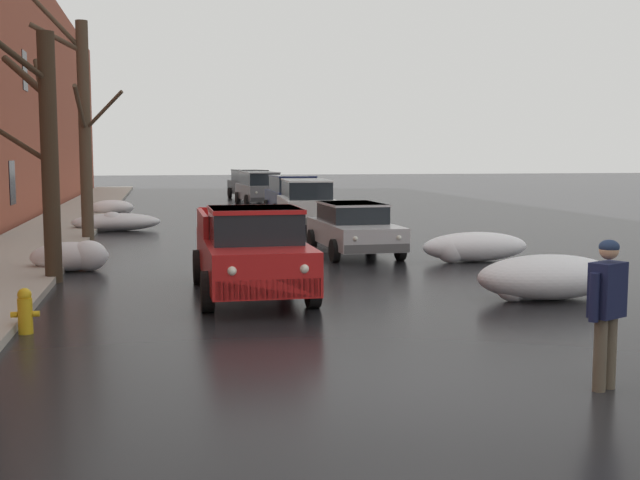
% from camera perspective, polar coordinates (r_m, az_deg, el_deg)
% --- Properties ---
extents(ground_plane, '(200.00, 200.00, 0.00)m').
position_cam_1_polar(ground_plane, '(9.36, 7.34, -10.81)').
color(ground_plane, black).
extents(left_sidewalk_slab, '(2.89, 80.00, 0.15)m').
position_cam_1_polar(left_sidewalk_slab, '(26.86, -19.23, 0.16)').
color(left_sidewalk_slab, '#A8A399').
rests_on(left_sidewalk_slab, ground).
extents(snow_bank_near_corner_left, '(1.93, 1.02, 0.70)m').
position_cam_1_polar(snow_bank_near_corner_left, '(36.97, -14.78, 2.26)').
color(snow_bank_near_corner_left, white).
rests_on(snow_bank_near_corner_left, ground).
extents(snow_bank_along_left_kerb, '(2.79, 1.42, 0.85)m').
position_cam_1_polar(snow_bank_along_left_kerb, '(15.51, 15.83, -2.65)').
color(snow_bank_along_left_kerb, white).
rests_on(snow_bank_along_left_kerb, ground).
extents(snow_bank_mid_block_left, '(1.79, 0.93, 0.73)m').
position_cam_1_polar(snow_bank_mid_block_left, '(19.46, -17.48, -1.13)').
color(snow_bank_mid_block_left, white).
rests_on(snow_bank_mid_block_left, ground).
extents(snow_bank_near_corner_right, '(1.94, 1.20, 0.86)m').
position_cam_1_polar(snow_bank_near_corner_right, '(32.33, 1.92, 2.06)').
color(snow_bank_near_corner_right, white).
rests_on(snow_bank_near_corner_right, ground).
extents(snow_bank_along_right_kerb, '(3.12, 1.28, 0.71)m').
position_cam_1_polar(snow_bank_along_right_kerb, '(29.29, -14.51, 1.27)').
color(snow_bank_along_right_kerb, white).
rests_on(snow_bank_along_right_kerb, ground).
extents(snow_bank_far_right_pile, '(2.80, 1.04, 0.76)m').
position_cam_1_polar(snow_bank_far_right_pile, '(20.58, 10.91, -0.51)').
color(snow_bank_far_right_pile, white).
rests_on(snow_bank_far_right_pile, ground).
extents(bare_tree_second_along_sidewalk, '(1.64, 3.36, 5.29)m').
position_cam_1_polar(bare_tree_second_along_sidewalk, '(17.84, -19.21, 6.47)').
color(bare_tree_second_along_sidewalk, '#382B1E').
rests_on(bare_tree_second_along_sidewalk, ground).
extents(bare_tree_mid_block, '(2.90, 1.95, 7.70)m').
position_cam_1_polar(bare_tree_mid_block, '(25.88, -16.77, 8.07)').
color(bare_tree_mid_block, '#4C3D2D').
rests_on(bare_tree_mid_block, ground).
extents(pickup_truck_red_approaching_near_lane, '(2.10, 5.24, 1.76)m').
position_cam_1_polar(pickup_truck_red_approaching_near_lane, '(15.30, -5.00, -0.77)').
color(pickup_truck_red_approaching_near_lane, red).
rests_on(pickup_truck_red_approaching_near_lane, ground).
extents(sedan_silver_parked_kerbside_close, '(2.03, 4.40, 1.42)m').
position_cam_1_polar(sedan_silver_parked_kerbside_close, '(21.57, 2.43, 0.92)').
color(sedan_silver_parked_kerbside_close, '#B7B7BC').
rests_on(sedan_silver_parked_kerbside_close, ground).
extents(suv_white_parked_kerbside_mid, '(2.23, 4.56, 1.82)m').
position_cam_1_polar(suv_white_parked_kerbside_mid, '(29.21, -1.01, 2.76)').
color(suv_white_parked_kerbside_mid, silver).
rests_on(suv_white_parked_kerbside_mid, ground).
extents(suv_darkblue_parked_far_down_block, '(2.14, 4.36, 1.82)m').
position_cam_1_polar(suv_darkblue_parked_far_down_block, '(35.09, -2.02, 3.33)').
color(suv_darkblue_parked_far_down_block, navy).
rests_on(suv_darkblue_parked_far_down_block, ground).
extents(suv_grey_queued_behind_truck, '(2.32, 4.90, 1.82)m').
position_cam_1_polar(suv_grey_queued_behind_truck, '(42.60, -4.41, 3.82)').
color(suv_grey_queued_behind_truck, slate).
rests_on(suv_grey_queued_behind_truck, ground).
extents(suv_black_at_far_intersection, '(2.45, 4.95, 1.82)m').
position_cam_1_polar(suv_black_at_far_intersection, '(48.63, -5.12, 4.10)').
color(suv_black_at_far_intersection, black).
rests_on(suv_black_at_far_intersection, ground).
extents(pedestrian_with_coffee, '(0.61, 0.50, 1.76)m').
position_cam_1_polar(pedestrian_with_coffee, '(9.70, 20.03, -4.24)').
color(pedestrian_with_coffee, brown).
rests_on(pedestrian_with_coffee, ground).
extents(fire_hydrant, '(0.42, 0.22, 0.71)m').
position_cam_1_polar(fire_hydrant, '(12.89, -20.54, -4.81)').
color(fire_hydrant, gold).
rests_on(fire_hydrant, ground).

